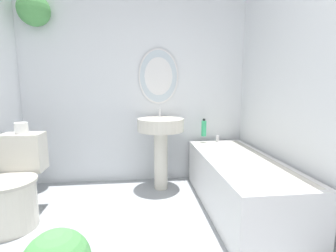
{
  "coord_description": "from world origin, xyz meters",
  "views": [
    {
      "loc": [
        0.05,
        -0.45,
        1.14
      ],
      "look_at": [
        0.27,
        1.54,
        0.82
      ],
      "focal_mm": 26.0,
      "sensor_mm": 36.0,
      "label": 1
    }
  ],
  "objects_px": {
    "pedestal_sink": "(161,136)",
    "toilet_paper_roll": "(21,128)",
    "bathtub": "(239,182)",
    "shampoo_bottle": "(204,128)",
    "toilet": "(14,189)"
  },
  "relations": [
    {
      "from": "pedestal_sink",
      "to": "toilet_paper_roll",
      "type": "height_order",
      "value": "pedestal_sink"
    },
    {
      "from": "toilet",
      "to": "pedestal_sink",
      "type": "bearing_deg",
      "value": 24.18
    },
    {
      "from": "pedestal_sink",
      "to": "shampoo_bottle",
      "type": "bearing_deg",
      "value": 15.39
    },
    {
      "from": "bathtub",
      "to": "toilet_paper_roll",
      "type": "distance_m",
      "value": 2.06
    },
    {
      "from": "shampoo_bottle",
      "to": "pedestal_sink",
      "type": "bearing_deg",
      "value": -164.61
    },
    {
      "from": "bathtub",
      "to": "shampoo_bottle",
      "type": "bearing_deg",
      "value": 103.92
    },
    {
      "from": "toilet",
      "to": "shampoo_bottle",
      "type": "bearing_deg",
      "value": 21.73
    },
    {
      "from": "toilet",
      "to": "pedestal_sink",
      "type": "distance_m",
      "value": 1.45
    },
    {
      "from": "pedestal_sink",
      "to": "bathtub",
      "type": "xyz_separation_m",
      "value": [
        0.7,
        -0.54,
        -0.36
      ]
    },
    {
      "from": "toilet",
      "to": "bathtub",
      "type": "relative_size",
      "value": 0.46
    },
    {
      "from": "pedestal_sink",
      "to": "toilet_paper_roll",
      "type": "xyz_separation_m",
      "value": [
        -1.29,
        -0.35,
        0.17
      ]
    },
    {
      "from": "pedestal_sink",
      "to": "shampoo_bottle",
      "type": "height_order",
      "value": "pedestal_sink"
    },
    {
      "from": "bathtub",
      "to": "toilet_paper_roll",
      "type": "height_order",
      "value": "toilet_paper_roll"
    },
    {
      "from": "shampoo_bottle",
      "to": "toilet_paper_roll",
      "type": "height_order",
      "value": "toilet_paper_roll"
    },
    {
      "from": "bathtub",
      "to": "toilet_paper_roll",
      "type": "relative_size",
      "value": 14.37
    }
  ]
}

